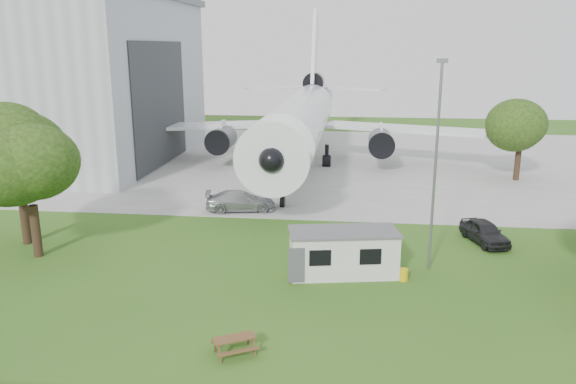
# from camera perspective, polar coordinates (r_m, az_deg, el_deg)

# --- Properties ---
(ground) EXTENTS (160.00, 160.00, 0.00)m
(ground) POSITION_cam_1_polar(r_m,az_deg,el_deg) (28.62, -1.18, -11.86)
(ground) COLOR #457522
(concrete_apron) EXTENTS (120.00, 46.00, 0.03)m
(concrete_apron) POSITION_cam_1_polar(r_m,az_deg,el_deg) (64.75, 3.36, 3.22)
(concrete_apron) COLOR #B7B7B2
(concrete_apron) RESTS_ON ground
(airliner) EXTENTS (46.36, 47.73, 17.69)m
(airliner) POSITION_cam_1_polar(r_m,az_deg,el_deg) (61.94, 1.45, 7.64)
(airliner) COLOR white
(airliner) RESTS_ON ground
(site_cabin) EXTENTS (6.94, 3.78, 2.62)m
(site_cabin) POSITION_cam_1_polar(r_m,az_deg,el_deg) (32.45, 5.67, -6.12)
(site_cabin) COLOR silver
(site_cabin) RESTS_ON ground
(picnic_west) EXTENTS (2.30, 2.17, 0.76)m
(picnic_west) POSITION_cam_1_polar(r_m,az_deg,el_deg) (25.09, -5.43, -16.01)
(picnic_west) COLOR brown
(picnic_west) RESTS_ON ground
(lamp_mast) EXTENTS (0.16, 0.16, 12.00)m
(lamp_mast) POSITION_cam_1_polar(r_m,az_deg,el_deg) (32.64, 14.71, 2.18)
(lamp_mast) COLOR slate
(lamp_mast) RESTS_ON ground
(tree_west_big) EXTENTS (7.16, 7.16, 10.16)m
(tree_west_big) POSITION_cam_1_polar(r_m,az_deg,el_deg) (39.90, -25.92, 4.20)
(tree_west_big) COLOR #382619
(tree_west_big) RESTS_ON ground
(tree_west_small) EXTENTS (5.90, 5.90, 8.66)m
(tree_west_small) POSITION_cam_1_polar(r_m,az_deg,el_deg) (37.21, -24.87, 2.28)
(tree_west_small) COLOR #382619
(tree_west_small) RESTS_ON ground
(tree_far_apron) EXTENTS (6.13, 6.13, 8.50)m
(tree_far_apron) POSITION_cam_1_polar(r_m,az_deg,el_deg) (58.57, 22.63, 6.28)
(tree_far_apron) COLOR #382619
(tree_far_apron) RESTS_ON ground
(car_ne_hatch) EXTENTS (3.01, 4.75, 1.51)m
(car_ne_hatch) POSITION_cam_1_polar(r_m,az_deg,el_deg) (39.68, 19.34, -3.86)
(car_ne_hatch) COLOR black
(car_ne_hatch) RESTS_ON ground
(car_apron_van) EXTENTS (5.84, 3.29, 1.60)m
(car_apron_van) POSITION_cam_1_polar(r_m,az_deg,el_deg) (44.85, -4.84, -0.92)
(car_apron_van) COLOR #A6A7AD
(car_apron_van) RESTS_ON ground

